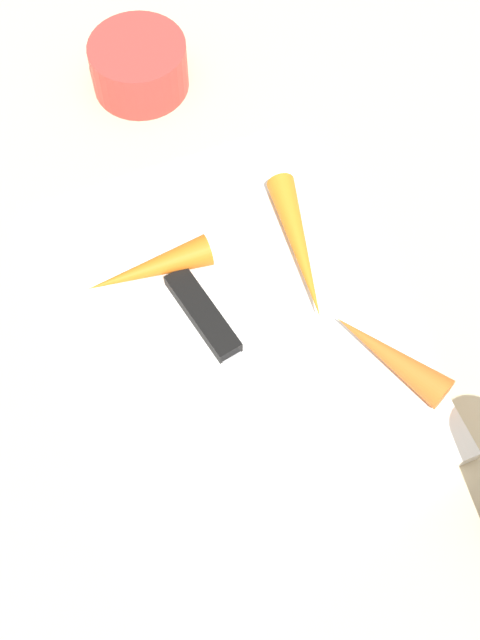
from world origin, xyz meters
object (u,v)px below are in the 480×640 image
(cutting_board, at_px, (240,323))
(carrot_longest, at_px, (299,247))
(carrot_shortest, at_px, (389,356))
(small_bowl, at_px, (139,66))
(knife, at_px, (211,326))
(carrot_medium, at_px, (149,269))

(cutting_board, xyz_separation_m, carrot_longest, (-0.04, 0.07, 0.02))
(carrot_shortest, relative_size, small_bowl, 1.12)
(knife, bearing_deg, cutting_board, 76.46)
(small_bowl, bearing_deg, carrot_longest, 13.55)
(carrot_longest, bearing_deg, cutting_board, -50.50)
(carrot_longest, distance_m, carrot_medium, 0.13)
(carrot_longest, bearing_deg, carrot_medium, -91.90)
(cutting_board, relative_size, knife, 1.80)
(knife, xyz_separation_m, carrot_longest, (-0.04, 0.10, 0.01))
(small_bowl, bearing_deg, knife, -7.28)
(carrot_medium, bearing_deg, carrot_shortest, 136.30)
(carrot_shortest, xyz_separation_m, small_bowl, (-0.37, -0.09, -0.00))
(cutting_board, bearing_deg, carrot_longest, 119.51)
(cutting_board, distance_m, carrot_shortest, 0.13)
(carrot_medium, bearing_deg, carrot_longest, 168.89)
(knife, height_order, carrot_longest, carrot_longest)
(carrot_longest, distance_m, small_bowl, 0.26)
(carrot_medium, height_order, small_bowl, small_bowl)
(cutting_board, bearing_deg, carrot_shortest, 49.56)
(carrot_medium, bearing_deg, knife, 115.69)
(knife, xyz_separation_m, carrot_shortest, (0.08, 0.12, 0.01))
(knife, distance_m, carrot_longest, 0.11)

